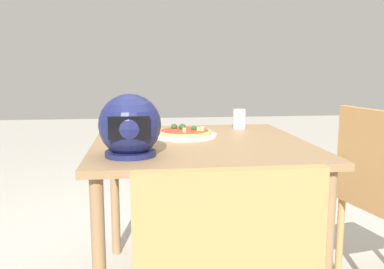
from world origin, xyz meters
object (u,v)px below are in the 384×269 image
dining_table (200,159)px  drinking_glass (239,119)px  motorcycle_helmet (130,127)px  chair_side (380,191)px  pizza (185,132)px

dining_table → drinking_glass: 0.48m
dining_table → motorcycle_helmet: bearing=43.6°
dining_table → chair_side: (-0.85, 0.11, -0.15)m
chair_side → pizza: bearing=-15.0°
dining_table → motorcycle_helmet: (0.31, 0.30, 0.20)m
pizza → motorcycle_helmet: motorcycle_helmet is taller
dining_table → chair_side: bearing=172.7°
pizza → drinking_glass: 0.41m
pizza → drinking_glass: (-0.33, -0.24, 0.03)m
motorcycle_helmet → chair_side: size_ratio=0.27×
pizza → drinking_glass: size_ratio=2.48×
pizza → motorcycle_helmet: size_ratio=1.11×
drinking_glass → pizza: bearing=35.4°
pizza → motorcycle_helmet: bearing=59.5°
chair_side → drinking_glass: bearing=-39.7°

